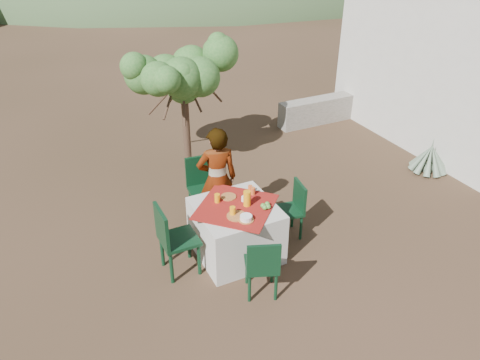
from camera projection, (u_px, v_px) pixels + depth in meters
name	position (u px, v px, depth m)	size (l,w,h in m)	color
ground	(262.00, 250.00, 6.49)	(160.00, 160.00, 0.00)	#332617
table	(236.00, 230.00, 6.26)	(1.30, 1.30, 0.76)	silver
chair_far	(203.00, 185.00, 6.97)	(0.48, 0.48, 0.96)	black
chair_near	(262.00, 265.00, 5.51)	(0.51, 0.51, 0.85)	black
chair_left	(172.00, 237.00, 5.85)	(0.46, 0.46, 0.99)	black
chair_right	(292.00, 207.00, 6.59)	(0.44, 0.44, 0.84)	black
person	(217.00, 179.00, 6.61)	(0.58, 0.38, 1.58)	#8C6651
shrub_tree	(186.00, 79.00, 7.93)	(1.72, 1.68, 2.02)	#4E3227
agave	(430.00, 159.00, 8.33)	(0.69, 0.67, 0.72)	slate
guesthouse	(470.00, 60.00, 9.24)	(3.20, 4.20, 3.00)	silver
stone_wall	(333.00, 108.00, 10.35)	(2.60, 0.35, 0.55)	gray
plate_far	(228.00, 197.00, 6.26)	(0.21, 0.21, 0.01)	brown
plate_near	(237.00, 216.00, 5.87)	(0.26, 0.26, 0.01)	brown
glass_far	(217.00, 198.00, 6.13)	(0.07, 0.07, 0.12)	#FFA110
glass_near	(233.00, 211.00, 5.87)	(0.07, 0.07, 0.12)	#FFA110
juice_pitcher	(247.00, 198.00, 6.04)	(0.10, 0.10, 0.21)	#FFA110
bowl_plate	(246.00, 220.00, 5.80)	(0.20, 0.20, 0.01)	brown
white_bowl	(246.00, 218.00, 5.78)	(0.15, 0.15, 0.06)	white
jar_left	(253.00, 191.00, 6.30)	(0.06, 0.06, 0.10)	#DC5E26
jar_right	(250.00, 189.00, 6.36)	(0.06, 0.06, 0.10)	#DC5E26
napkin_holder	(244.00, 198.00, 6.16)	(0.06, 0.04, 0.08)	white
fruit_cluster	(266.00, 206.00, 6.02)	(0.14, 0.13, 0.07)	#529436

